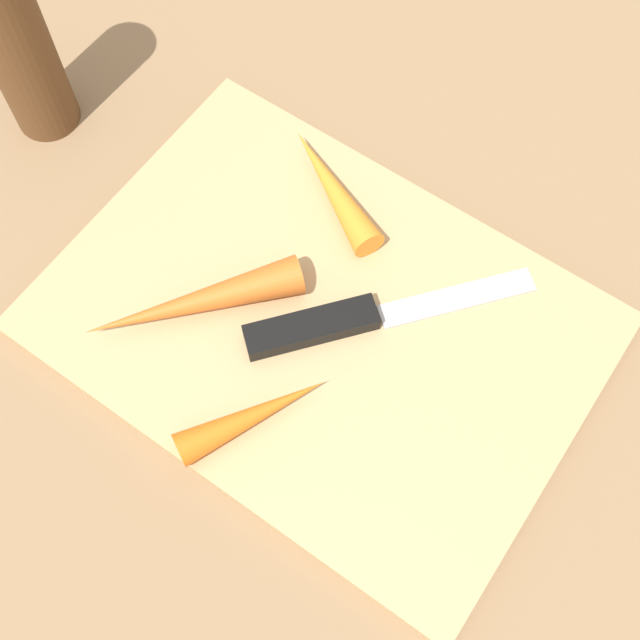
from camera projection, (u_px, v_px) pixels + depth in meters
ground_plane at (320, 327)px, 0.58m from camera, size 1.40×1.40×0.00m
cutting_board at (320, 324)px, 0.57m from camera, size 0.36×0.26×0.01m
knife at (336, 326)px, 0.56m from camera, size 0.14×0.17×0.01m
carrot_shortest at (253, 416)px, 0.53m from camera, size 0.07×0.10×0.02m
carrot_medium at (333, 187)px, 0.60m from camera, size 0.11×0.07×0.02m
carrot_longest at (194, 303)px, 0.56m from camera, size 0.11×0.13×0.03m
pepper_grinder at (18, 47)px, 0.58m from camera, size 0.05×0.05×0.15m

